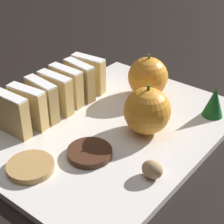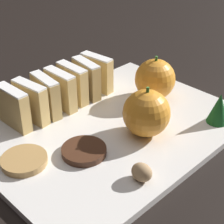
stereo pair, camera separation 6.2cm
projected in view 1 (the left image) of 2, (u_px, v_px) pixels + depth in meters
The scene contains 15 objects.
ground_plane at pixel (112, 133), 0.64m from camera, with size 6.00×6.00×0.00m, color black.
serving_platter at pixel (112, 130), 0.64m from camera, with size 0.32×0.43×0.01m.
stollen_slice_front at pixel (11, 114), 0.60m from camera, with size 0.07×0.02×0.07m.
stollen_slice_second at pixel (28, 107), 0.62m from camera, with size 0.07×0.03×0.07m.
stollen_slice_third at pixel (42, 100), 0.64m from camera, with size 0.07×0.03×0.07m.
stollen_slice_fourth at pixel (56, 93), 0.67m from camera, with size 0.07×0.02×0.07m.
stollen_slice_fifth at pixel (66, 86), 0.69m from camera, with size 0.07×0.02×0.07m.
stollen_slice_sixth at pixel (79, 80), 0.71m from camera, with size 0.07×0.03×0.07m.
stollen_slice_back at pixel (88, 74), 0.73m from camera, with size 0.07×0.03×0.07m.
orange_near at pixel (147, 111), 0.61m from camera, with size 0.08×0.08×0.09m.
orange_far at pixel (148, 77), 0.71m from camera, with size 0.08×0.08×0.08m.
walnut at pixel (152, 169), 0.52m from camera, with size 0.03×0.03×0.03m.
chocolate_cookie at pixel (90, 153), 0.57m from camera, with size 0.07×0.07×0.01m.
gingerbread_cookie at pixel (31, 167), 0.54m from camera, with size 0.07×0.07×0.01m.
evergreen_sprig at pixel (214, 102), 0.65m from camera, with size 0.04×0.04×0.05m.
Camera 1 is at (0.33, -0.41, 0.37)m, focal length 60.00 mm.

